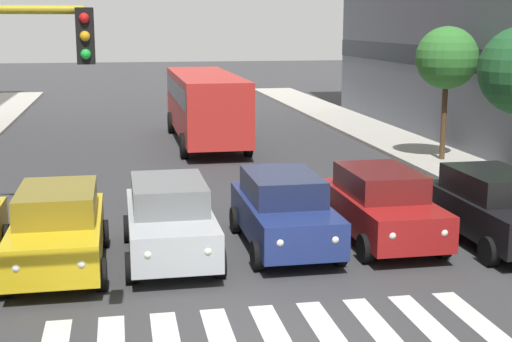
{
  "coord_description": "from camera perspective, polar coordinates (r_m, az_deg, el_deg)",
  "views": [
    {
      "loc": [
        2.43,
        11.06,
        5.12
      ],
      "look_at": [
        -0.58,
        -4.9,
        1.83
      ],
      "focal_mm": 51.18,
      "sensor_mm": 36.0,
      "label": 1
    }
  ],
  "objects": [
    {
      "name": "car_1",
      "position": [
        17.61,
        9.76,
        -2.62
      ],
      "size": [
        2.02,
        4.44,
        1.72
      ],
      "color": "maroon",
      "rests_on": "ground_plane"
    },
    {
      "name": "car_3",
      "position": [
        16.24,
        -6.77,
        -3.74
      ],
      "size": [
        2.02,
        4.44,
        1.72
      ],
      "color": "#B2B7BC",
      "rests_on": "ground_plane"
    },
    {
      "name": "car_0",
      "position": [
        18.06,
        18.14,
        -2.69
      ],
      "size": [
        2.02,
        4.44,
        1.72
      ],
      "color": "black",
      "rests_on": "ground_plane"
    },
    {
      "name": "car_2",
      "position": [
        16.89,
        2.16,
        -3.07
      ],
      "size": [
        2.02,
        4.44,
        1.72
      ],
      "color": "navy",
      "rests_on": "ground_plane"
    },
    {
      "name": "street_tree_2",
      "position": [
        27.73,
        14.69,
        8.51
      ],
      "size": [
        2.28,
        2.28,
        4.89
      ],
      "color": "#513823",
      "rests_on": "sidewalk_left"
    },
    {
      "name": "crosswalk_markings",
      "position": [
        12.42,
        1.59,
        -12.86
      ],
      "size": [
        7.65,
        2.8,
        0.01
      ],
      "color": "silver",
      "rests_on": "ground_plane"
    },
    {
      "name": "car_4",
      "position": [
        15.95,
        -15.22,
        -4.34
      ],
      "size": [
        2.02,
        4.44,
        1.72
      ],
      "color": "gold",
      "rests_on": "ground_plane"
    },
    {
      "name": "bus_behind_traffic",
      "position": [
        31.78,
        -4.04,
        5.54
      ],
      "size": [
        2.78,
        10.5,
        3.0
      ],
      "color": "red",
      "rests_on": "ground_plane"
    },
    {
      "name": "ground_plane",
      "position": [
        12.42,
        1.59,
        -12.87
      ],
      "size": [
        180.0,
        180.0,
        0.0
      ],
      "primitive_type": "plane",
      "color": "#38383A"
    }
  ]
}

